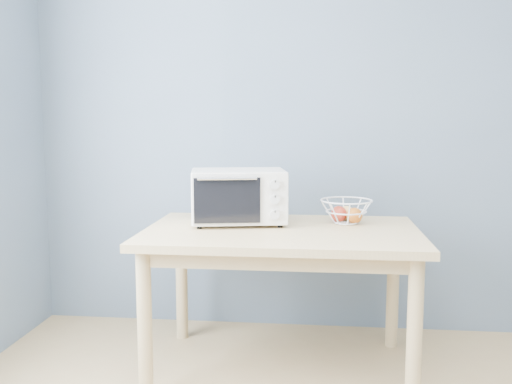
# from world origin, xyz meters

# --- Properties ---
(room) EXTENTS (4.01, 4.51, 2.61)m
(room) POSITION_xyz_m (0.00, 0.00, 1.30)
(room) COLOR tan
(room) RESTS_ON ground
(dining_table) EXTENTS (1.40, 0.90, 0.75)m
(dining_table) POSITION_xyz_m (-0.41, 1.59, 0.65)
(dining_table) COLOR #D5B880
(dining_table) RESTS_ON ground
(toaster_oven) EXTENTS (0.55, 0.45, 0.29)m
(toaster_oven) POSITION_xyz_m (-0.67, 1.71, 0.90)
(toaster_oven) COLOR white
(toaster_oven) RESTS_ON dining_table
(fruit_basket) EXTENTS (0.30, 0.30, 0.13)m
(fruit_basket) POSITION_xyz_m (-0.08, 1.79, 0.82)
(fruit_basket) COLOR white
(fruit_basket) RESTS_ON dining_table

